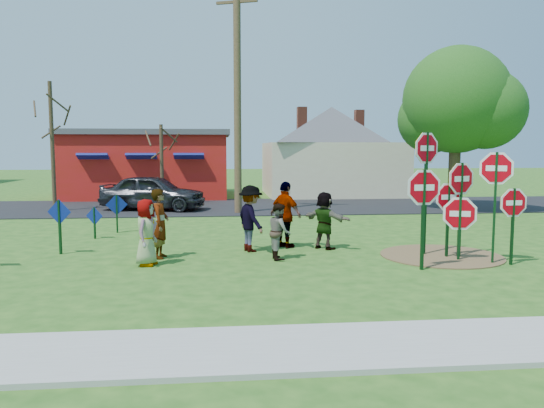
% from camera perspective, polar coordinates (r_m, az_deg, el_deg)
% --- Properties ---
extents(ground, '(120.00, 120.00, 0.00)m').
position_cam_1_polar(ground, '(14.73, -0.24, -5.20)').
color(ground, '#235017').
rests_on(ground, ground).
extents(sidewalk, '(22.00, 1.80, 0.08)m').
position_cam_1_polar(sidewalk, '(7.84, 4.85, -15.12)').
color(sidewalk, '#9E9E99').
rests_on(sidewalk, ground).
extents(road, '(120.00, 7.50, 0.04)m').
position_cam_1_polar(road, '(26.08, -2.59, -0.26)').
color(road, black).
rests_on(road, ground).
extents(dirt_patch, '(3.20, 3.20, 0.03)m').
position_cam_1_polar(dirt_patch, '(14.88, 17.74, -5.31)').
color(dirt_patch, brown).
rests_on(dirt_patch, ground).
extents(red_building, '(9.40, 7.69, 3.90)m').
position_cam_1_polar(red_building, '(32.66, -12.93, 4.28)').
color(red_building, '#A81D10').
rests_on(red_building, ground).
extents(cream_house, '(9.40, 9.40, 6.50)m').
position_cam_1_polar(cream_house, '(33.10, 6.39, 6.07)').
color(cream_house, beige).
rests_on(cream_house, ground).
extents(stop_sign_a, '(1.15, 0.16, 2.53)m').
position_cam_1_polar(stop_sign_a, '(12.86, 16.00, 0.77)').
color(stop_sign_a, black).
rests_on(stop_sign_a, ground).
extents(stop_sign_b, '(1.04, 0.52, 3.44)m').
position_cam_1_polar(stop_sign_b, '(14.67, 16.26, 4.42)').
color(stop_sign_b, black).
rests_on(stop_sign_b, ground).
extents(stop_sign_c, '(0.95, 0.57, 2.92)m').
position_cam_1_polar(stop_sign_c, '(14.13, 22.94, 2.27)').
color(stop_sign_c, black).
rests_on(stop_sign_c, ground).
extents(stop_sign_d, '(1.09, 0.42, 2.65)m').
position_cam_1_polar(stop_sign_d, '(14.72, 19.66, 1.83)').
color(stop_sign_d, black).
rests_on(stop_sign_d, ground).
extents(stop_sign_e, '(1.12, 0.34, 1.79)m').
position_cam_1_polar(stop_sign_e, '(14.29, 19.55, -1.31)').
color(stop_sign_e, black).
rests_on(stop_sign_e, ground).
extents(stop_sign_f, '(0.97, 0.10, 2.03)m').
position_cam_1_polar(stop_sign_f, '(14.22, 24.53, -0.38)').
color(stop_sign_f, black).
rests_on(stop_sign_f, ground).
extents(stop_sign_g, '(1.00, 0.21, 2.11)m').
position_cam_1_polar(stop_sign_g, '(14.56, 18.42, 0.07)').
color(stop_sign_g, black).
rests_on(stop_sign_g, ground).
extents(blue_diamond_b, '(0.67, 0.20, 1.50)m').
position_cam_1_polar(blue_diamond_b, '(15.42, -21.89, -1.61)').
color(blue_diamond_b, black).
rests_on(blue_diamond_b, ground).
extents(blue_diamond_c, '(0.56, 0.22, 1.02)m').
position_cam_1_polar(blue_diamond_c, '(17.71, -18.55, -1.57)').
color(blue_diamond_c, black).
rests_on(blue_diamond_c, ground).
extents(blue_diamond_d, '(0.71, 0.16, 1.32)m').
position_cam_1_polar(blue_diamond_d, '(18.74, -16.36, -0.53)').
color(blue_diamond_d, black).
rests_on(blue_diamond_d, ground).
extents(person_a, '(0.69, 0.90, 1.64)m').
position_cam_1_polar(person_a, '(13.31, -13.39, -2.99)').
color(person_a, '#434B9A').
rests_on(person_a, ground).
extents(person_b, '(0.50, 0.70, 1.82)m').
position_cam_1_polar(person_b, '(14.11, -11.94, -2.08)').
color(person_b, '#227B72').
rests_on(person_b, ground).
extents(person_c, '(0.60, 0.74, 1.46)m').
position_cam_1_polar(person_c, '(13.72, 0.81, -2.95)').
color(person_c, '#934A3C').
rests_on(person_c, ground).
extents(person_d, '(1.08, 1.36, 1.85)m').
position_cam_1_polar(person_d, '(14.72, -2.30, -1.57)').
color(person_d, '#35353A').
rests_on(person_d, ground).
extents(person_e, '(1.09, 1.16, 1.92)m').
position_cam_1_polar(person_e, '(15.24, 1.47, -1.17)').
color(person_e, '#452D53').
rests_on(person_e, ground).
extents(person_f, '(1.40, 1.44, 1.64)m').
position_cam_1_polar(person_f, '(15.15, 5.67, -1.77)').
color(person_f, '#1C5B35').
rests_on(person_f, ground).
extents(suv, '(5.09, 3.02, 1.63)m').
position_cam_1_polar(suv, '(25.01, -12.68, 1.25)').
color(suv, '#2D2E32').
rests_on(suv, road).
extents(utility_pole, '(2.41, 1.02, 10.33)m').
position_cam_1_polar(utility_pole, '(23.47, -3.75, 12.28)').
color(utility_pole, '#4C3823').
rests_on(utility_pole, ground).
extents(leafy_tree, '(5.19, 4.74, 7.38)m').
position_cam_1_polar(leafy_tree, '(25.40, 19.48, 9.92)').
color(leafy_tree, '#382819').
rests_on(leafy_tree, ground).
extents(bare_tree_west, '(1.80, 1.80, 5.83)m').
position_cam_1_polar(bare_tree_west, '(25.85, -22.63, 7.57)').
color(bare_tree_west, '#382819').
rests_on(bare_tree_west, ground).
extents(bare_tree_east, '(1.80, 1.80, 4.06)m').
position_cam_1_polar(bare_tree_east, '(27.25, -11.80, 5.38)').
color(bare_tree_east, '#382819').
rests_on(bare_tree_east, ground).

